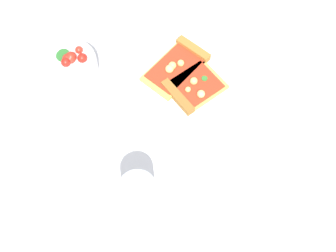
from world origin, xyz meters
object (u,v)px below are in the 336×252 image
Objects in this scene: salad_bowl at (73,66)px; paper_napkin at (279,181)px; pizza_slice_far at (178,65)px; plate at (186,79)px; soda_glass at (139,199)px; pizza_slice_near at (192,88)px.

salad_bowl is 0.77× the size of paper_napkin.
paper_napkin is (-0.19, 0.30, -0.02)m from pizza_slice_far.
salad_bowl is at bearing -7.29° from plate.
soda_glass reaches higher than paper_napkin.
soda_glass is 0.30m from paper_napkin.
pizza_slice_far is at bearing -68.66° from pizza_slice_near.
plate is 0.26m from salad_bowl.
pizza_slice_far is 0.24m from salad_bowl.
plate is 1.50× the size of pizza_slice_near.
soda_glass is (-0.14, 0.33, 0.02)m from salad_bowl.
soda_glass is 0.83× the size of paper_napkin.
soda_glass reaches higher than pizza_slice_far.
pizza_slice_near is 1.39× the size of salad_bowl.
soda_glass is at bearing 72.32° from pizza_slice_far.
soda_glass is at bearing 112.55° from salad_bowl.
soda_glass is (0.12, 0.30, 0.05)m from plate.
plate is at bearing 172.71° from salad_bowl.
salad_bowl is at bearing -14.10° from pizza_slice_near.
paper_napkin is (-0.43, 0.30, -0.04)m from salad_bowl.
salad_bowl is 0.52m from paper_napkin.
plate is 0.04m from pizza_slice_near.
soda_glass is at bearing 6.58° from paper_napkin.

